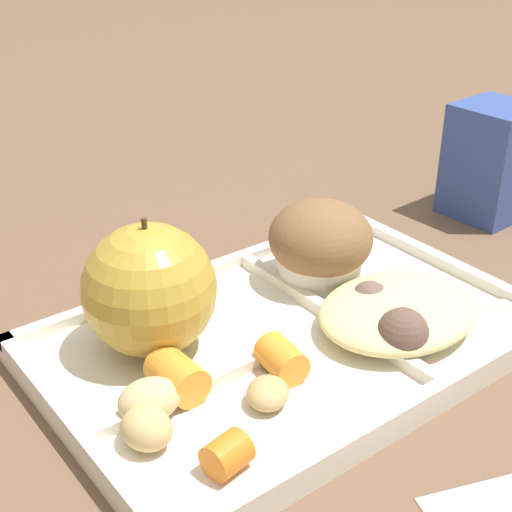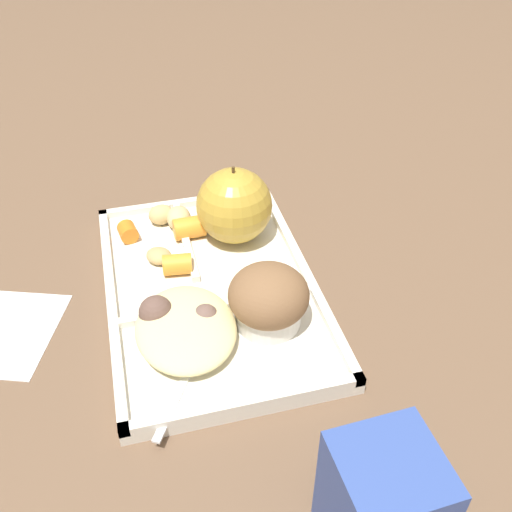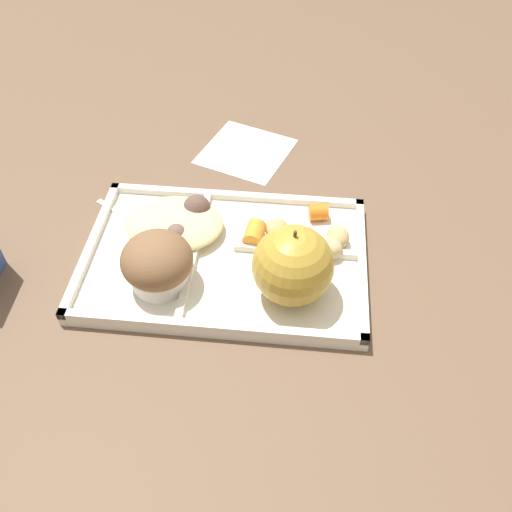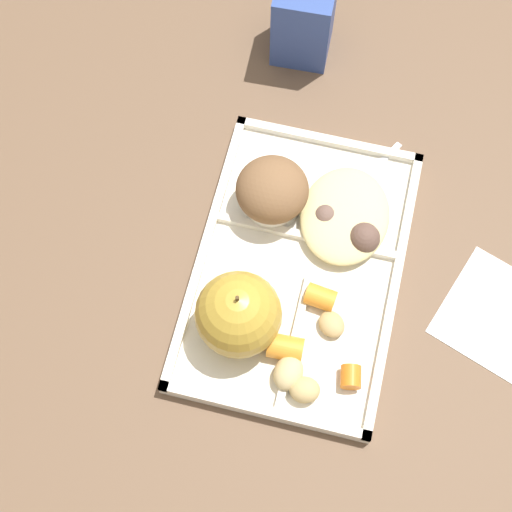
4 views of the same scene
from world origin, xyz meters
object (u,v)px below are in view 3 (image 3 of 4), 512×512
Objects in this scene: lunch_tray at (225,259)px; bran_muffin at (157,263)px; plastic_fork at (145,227)px; green_apple at (293,266)px.

lunch_tray is 0.09m from bran_muffin.
bran_muffin reaches higher than lunch_tray.
bran_muffin is 0.62× the size of plastic_fork.
green_apple is at bearing 180.00° from bran_muffin.
lunch_tray is 0.12m from plastic_fork.
bran_muffin is 0.10m from plastic_fork.
green_apple is (-0.08, 0.05, 0.05)m from lunch_tray.
bran_muffin reaches higher than plastic_fork.
bran_muffin is at bearing -0.00° from green_apple.
plastic_fork is (0.19, -0.09, -0.04)m from green_apple.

